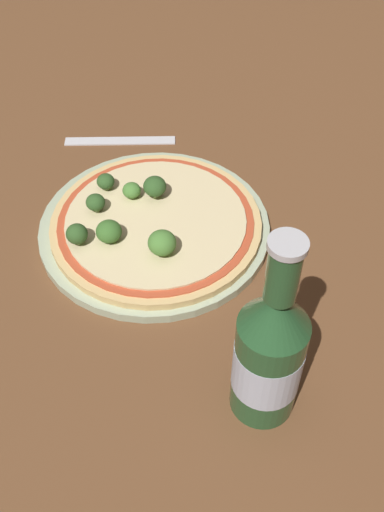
% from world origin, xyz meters
% --- Properties ---
extents(ground_plane, '(3.00, 3.00, 0.00)m').
position_xyz_m(ground_plane, '(0.00, 0.00, 0.00)').
color(ground_plane, brown).
extents(plate, '(0.29, 0.29, 0.01)m').
position_xyz_m(plate, '(-0.01, -0.03, 0.01)').
color(plate, '#A3B293').
rests_on(plate, ground_plane).
extents(pizza, '(0.26, 0.26, 0.01)m').
position_xyz_m(pizza, '(-0.01, -0.03, 0.02)').
color(pizza, tan).
rests_on(pizza, plate).
extents(broccoli_floret_0, '(0.02, 0.02, 0.02)m').
position_xyz_m(broccoli_floret_0, '(-0.05, -0.09, 0.04)').
color(broccoli_floret_0, '#89A866').
rests_on(broccoli_floret_0, pizza).
extents(broccoli_floret_1, '(0.03, 0.03, 0.03)m').
position_xyz_m(broccoli_floret_1, '(-0.05, -0.01, 0.04)').
color(broccoli_floret_1, '#89A866').
rests_on(broccoli_floret_1, pizza).
extents(broccoli_floret_2, '(0.03, 0.03, 0.03)m').
position_xyz_m(broccoli_floret_2, '(0.01, -0.09, 0.04)').
color(broccoli_floret_2, '#89A866').
rests_on(broccoli_floret_2, pizza).
extents(broccoli_floret_3, '(0.02, 0.02, 0.02)m').
position_xyz_m(broccoli_floret_3, '(-0.08, -0.07, 0.04)').
color(broccoli_floret_3, '#89A866').
rests_on(broccoli_floret_3, pizza).
extents(broccoli_floret_4, '(0.03, 0.03, 0.03)m').
position_xyz_m(broccoli_floret_4, '(0.00, -0.12, 0.04)').
color(broccoli_floret_4, '#89A866').
rests_on(broccoli_floret_4, pizza).
extents(broccoli_floret_5, '(0.03, 0.03, 0.03)m').
position_xyz_m(broccoli_floret_5, '(0.05, -0.04, 0.04)').
color(broccoli_floret_5, '#89A866').
rests_on(broccoli_floret_5, pizza).
extents(broccoli_floret_6, '(0.02, 0.02, 0.02)m').
position_xyz_m(broccoli_floret_6, '(-0.06, -0.04, 0.04)').
color(broccoli_floret_6, '#89A866').
rests_on(broccoli_floret_6, pizza).
extents(beer_bottle, '(0.06, 0.06, 0.23)m').
position_xyz_m(beer_bottle, '(0.25, -0.00, 0.08)').
color(beer_bottle, '#234C28').
rests_on(beer_bottle, ground_plane).
extents(fork, '(0.07, 0.16, 0.00)m').
position_xyz_m(fork, '(-0.21, -0.02, 0.00)').
color(fork, silver).
rests_on(fork, ground_plane).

